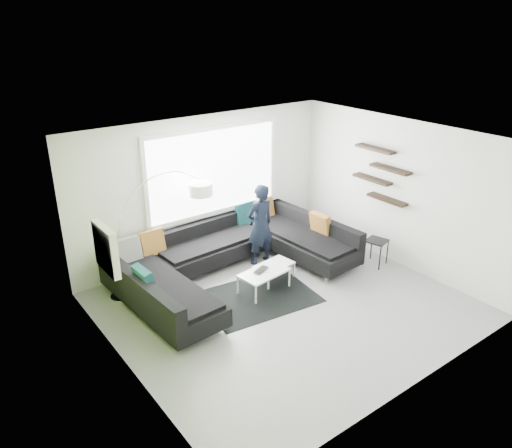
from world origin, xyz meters
The scene contains 9 objects.
ground centered at (0.00, 0.00, 0.00)m, with size 5.50×5.50×0.00m, color gray.
room_shell centered at (0.04, 0.21, 1.81)m, with size 5.54×5.04×2.82m.
sectional_sofa centered at (-0.14, 1.23, 0.39)m, with size 4.28×2.80×0.89m.
rug centered at (-0.22, 0.48, 0.01)m, with size 1.91×1.39×0.01m, color black.
coffee_table centered at (0.20, 0.71, 0.18)m, with size 1.12×0.65×0.37m, color white.
arc_lamp centered at (-2.10, 1.88, 1.03)m, with size 1.90×0.49×2.06m, color silver, non-canonical shape.
side_table centered at (2.34, 0.10, 0.26)m, with size 0.37×0.37×0.51m, color black.
person centered at (0.60, 1.50, 0.80)m, with size 0.59×0.39×1.61m, color black.
laptop centered at (0.01, 0.63, 0.38)m, with size 0.38×0.32×0.03m, color black.
Camera 1 is at (-4.68, -5.43, 4.54)m, focal length 35.00 mm.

